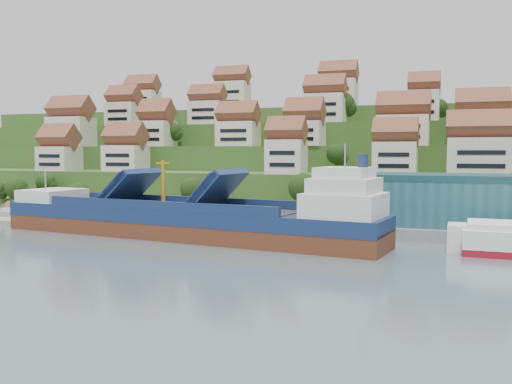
% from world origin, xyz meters
% --- Properties ---
extents(ground, '(300.00, 300.00, 0.00)m').
position_xyz_m(ground, '(0.00, 0.00, 0.00)').
color(ground, slate).
rests_on(ground, ground).
extents(quay, '(180.00, 14.00, 2.20)m').
position_xyz_m(quay, '(20.00, 15.00, 1.10)').
color(quay, gray).
rests_on(quay, ground).
extents(pebble_beach, '(45.00, 20.00, 1.00)m').
position_xyz_m(pebble_beach, '(-58.00, 12.00, 0.50)').
color(pebble_beach, gray).
rests_on(pebble_beach, ground).
extents(hillside, '(260.00, 128.00, 31.00)m').
position_xyz_m(hillside, '(0.00, 103.55, 10.66)').
color(hillside, '#2D4C1E').
rests_on(hillside, ground).
extents(hillside_village, '(160.02, 62.89, 29.83)m').
position_xyz_m(hillside_village, '(0.03, 59.65, 24.10)').
color(hillside_village, silver).
rests_on(hillside_village, ground).
extents(hillside_trees, '(144.20, 62.47, 31.39)m').
position_xyz_m(hillside_trees, '(-8.40, 45.29, 17.00)').
color(hillside_trees, '#1F3A13').
rests_on(hillside_trees, ground).
extents(flagpole, '(1.28, 0.16, 8.00)m').
position_xyz_m(flagpole, '(18.11, 10.00, 6.88)').
color(flagpole, gray).
rests_on(flagpole, quay).
extents(beach_huts, '(14.40, 3.70, 2.20)m').
position_xyz_m(beach_huts, '(-60.00, 10.75, 2.10)').
color(beach_huts, white).
rests_on(beach_huts, pebble_beach).
extents(cargo_ship, '(80.89, 23.19, 17.76)m').
position_xyz_m(cargo_ship, '(-7.32, -1.66, 3.36)').
color(cargo_ship, '#5A2D1B').
rests_on(cargo_ship, ground).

